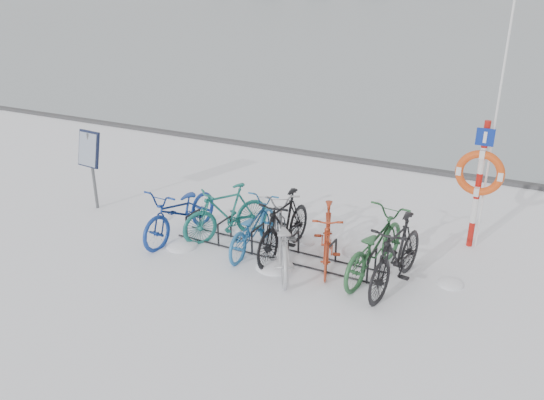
{
  "coord_description": "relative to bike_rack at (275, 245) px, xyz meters",
  "views": [
    {
      "loc": [
        3.93,
        -7.62,
        4.5
      ],
      "look_at": [
        -0.38,
        0.6,
        0.77
      ],
      "focal_mm": 35.0,
      "sensor_mm": 36.0,
      "label": 1
    }
  ],
  "objects": [
    {
      "name": "ground",
      "position": [
        0.0,
        0.0,
        -0.18
      ],
      "size": [
        900.0,
        900.0,
        0.0
      ],
      "primitive_type": "plane",
      "color": "white",
      "rests_on": "ground"
    },
    {
      "name": "quay_edge",
      "position": [
        0.0,
        5.9,
        -0.13
      ],
      "size": [
        400.0,
        0.25,
        0.1
      ],
      "primitive_type": "cube",
      "color": "#3F3F42",
      "rests_on": "ground"
    },
    {
      "name": "bike_rack",
      "position": [
        0.0,
        0.0,
        0.0
      ],
      "size": [
        4.0,
        0.48,
        0.46
      ],
      "color": "black",
      "rests_on": "ground"
    },
    {
      "name": "info_board",
      "position": [
        -4.45,
        0.08,
        1.07
      ],
      "size": [
        0.6,
        0.27,
        1.73
      ],
      "rotation": [
        0.0,
        0.0,
        -0.09
      ],
      "color": "#595B5E",
      "rests_on": "ground"
    },
    {
      "name": "lifebuoy_station",
      "position": [
        3.08,
        1.92,
        1.27
      ],
      "size": [
        0.83,
        0.23,
        4.33
      ],
      "color": "#AE140D",
      "rests_on": "ground"
    },
    {
      "name": "bike_0",
      "position": [
        -1.95,
        -0.16,
        0.36
      ],
      "size": [
        0.82,
        2.11,
        1.09
      ],
      "primitive_type": "imported",
      "rotation": [
        0.0,
        0.0,
        -0.05
      ],
      "color": "navy",
      "rests_on": "ground"
    },
    {
      "name": "bike_1",
      "position": [
        -1.15,
        0.2,
        0.36
      ],
      "size": [
        1.39,
        1.8,
        1.08
      ],
      "primitive_type": "imported",
      "rotation": [
        0.0,
        0.0,
        -0.56
      ],
      "color": "#1B675F",
      "rests_on": "ground"
    },
    {
      "name": "bike_2",
      "position": [
        -0.47,
        -0.0,
        0.29
      ],
      "size": [
        0.74,
        1.84,
        0.95
      ],
      "primitive_type": "imported",
      "rotation": [
        0.0,
        0.0,
        3.2
      ],
      "color": "#2468A6",
      "rests_on": "ground"
    },
    {
      "name": "bike_3",
      "position": [
        0.12,
        0.11,
        0.4
      ],
      "size": [
        0.59,
        1.96,
        1.17
      ],
      "primitive_type": "imported",
      "rotation": [
        0.0,
        0.0,
        -0.02
      ],
      "color": "black",
      "rests_on": "ground"
    },
    {
      "name": "bike_4",
      "position": [
        0.27,
        -0.3,
        0.38
      ],
      "size": [
        1.71,
        2.2,
        1.11
      ],
      "primitive_type": "imported",
      "rotation": [
        0.0,
        0.0,
        3.67
      ],
      "color": "#A5A7AD",
      "rests_on": "ground"
    },
    {
      "name": "bike_5",
      "position": [
        0.95,
        0.12,
        0.36
      ],
      "size": [
        1.1,
        1.86,
        1.08
      ],
      "primitive_type": "imported",
      "rotation": [
        0.0,
        0.0,
        0.35
      ],
      "color": "#AB381C",
      "rests_on": "ground"
    },
    {
      "name": "bike_6",
      "position": [
        1.77,
        0.17,
        0.36
      ],
      "size": [
        1.0,
        2.16,
        1.09
      ],
      "primitive_type": "imported",
      "rotation": [
        0.0,
        0.0,
        3.01
      ],
      "color": "#295C34",
      "rests_on": "ground"
    },
    {
      "name": "bike_7",
      "position": [
        2.21,
        -0.08,
        0.42
      ],
      "size": [
        0.82,
        2.05,
        1.2
      ],
      "primitive_type": "imported",
      "rotation": [
        0.0,
        0.0,
        -0.13
      ],
      "color": "black",
      "rests_on": "ground"
    },
    {
      "name": "snow_drifts",
      "position": [
        -0.26,
        0.03,
        -0.18
      ],
      "size": [
        6.34,
        1.85,
        0.23
      ],
      "color": "white",
      "rests_on": "ground"
    }
  ]
}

